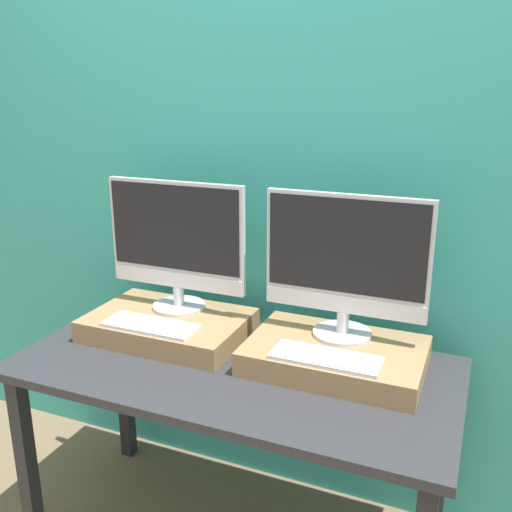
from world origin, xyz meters
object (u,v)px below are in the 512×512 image
at_px(keyboard_left, 151,325).
at_px(keyboard_right, 326,358).
at_px(monitor_left, 176,242).
at_px(monitor_right, 345,262).

relative_size(keyboard_left, keyboard_right, 1.00).
relative_size(monitor_left, keyboard_right, 1.60).
bearing_deg(keyboard_left, monitor_left, 90.00).
bearing_deg(monitor_right, keyboard_right, -90.00).
distance_m(keyboard_left, keyboard_right, 0.62).
distance_m(monitor_left, keyboard_right, 0.69).
distance_m(monitor_left, monitor_right, 0.62).
height_order(keyboard_left, monitor_right, monitor_right).
bearing_deg(keyboard_right, monitor_left, 162.79).
xyz_separation_m(monitor_left, keyboard_right, (0.62, -0.19, -0.25)).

